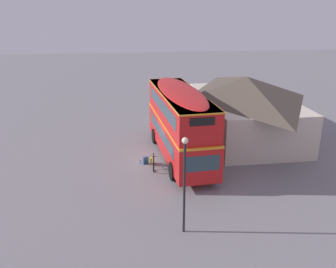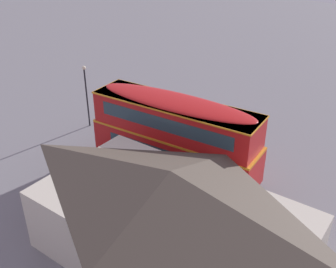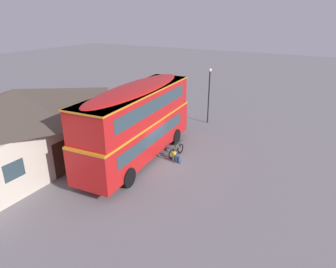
# 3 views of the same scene
# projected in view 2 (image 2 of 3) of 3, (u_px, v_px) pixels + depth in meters

# --- Properties ---
(ground_plane) EXTENTS (120.00, 120.00, 0.00)m
(ground_plane) POSITION_uv_depth(u_px,v_px,m) (184.00, 162.00, 25.13)
(ground_plane) COLOR slate
(double_decker_bus) EXTENTS (10.37, 3.30, 4.79)m
(double_decker_bus) POSITION_uv_depth(u_px,v_px,m) (175.00, 133.00, 22.96)
(double_decker_bus) COLOR black
(double_decker_bus) RESTS_ON ground
(touring_bicycle) EXTENTS (1.69, 0.46, 1.01)m
(touring_bicycle) POSITION_uv_depth(u_px,v_px,m) (174.00, 146.00, 26.15)
(touring_bicycle) COLOR black
(touring_bicycle) RESTS_ON ground
(backpack_on_ground) EXTENTS (0.34, 0.37, 0.52)m
(backpack_on_ground) POSITION_uv_depth(u_px,v_px,m) (186.00, 148.00, 26.16)
(backpack_on_ground) COLOR #2D4C7A
(backpack_on_ground) RESTS_ON ground
(water_bottle_blue_sports) EXTENTS (0.07, 0.07, 0.24)m
(water_bottle_blue_sports) POSITION_uv_depth(u_px,v_px,m) (191.00, 148.00, 26.42)
(water_bottle_blue_sports) COLOR #338CBF
(water_bottle_blue_sports) RESTS_ON ground
(pub_building) EXTENTS (12.01, 6.98, 4.71)m
(pub_building) POSITION_uv_depth(u_px,v_px,m) (170.00, 216.00, 16.90)
(pub_building) COLOR beige
(pub_building) RESTS_ON ground
(street_lamp) EXTENTS (0.28, 0.28, 4.61)m
(street_lamp) POSITION_uv_depth(u_px,v_px,m) (86.00, 90.00, 28.20)
(street_lamp) COLOR black
(street_lamp) RESTS_ON ground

